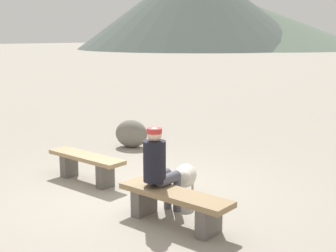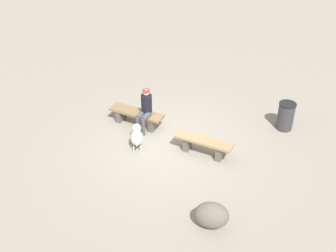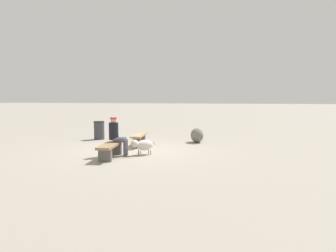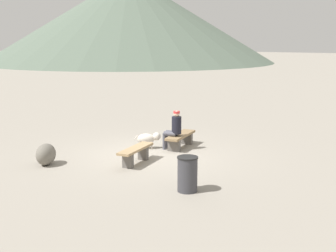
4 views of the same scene
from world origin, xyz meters
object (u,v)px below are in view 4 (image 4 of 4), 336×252
bench_left (136,152)px  bench_right (181,138)px  dog (148,138)px  boulder (46,154)px  trash_bin (187,174)px  seated_person (174,128)px

bench_left → bench_right: size_ratio=0.95×
dog → boulder: (-3.10, 1.27, -0.03)m
trash_bin → boulder: trash_bin is taller
seated_person → trash_bin: 3.97m
dog → trash_bin: bearing=-82.6°
trash_bin → boulder: (-0.25, 4.42, -0.11)m
bench_left → boulder: boulder is taller
bench_left → bench_right: bearing=-11.1°
bench_left → trash_bin: (-1.22, -2.41, 0.09)m
boulder → seated_person: bearing=-30.7°
dog → boulder: bearing=-152.7°
bench_right → trash_bin: trash_bin is taller
dog → trash_bin: size_ratio=0.87×
seated_person → dog: (-0.32, 0.77, -0.38)m
bench_right → boulder: (-3.78, 2.07, -0.01)m
dog → seated_person: bearing=-17.9°
bench_left → trash_bin: bearing=-126.4°
bench_left → trash_bin: trash_bin is taller
bench_right → dog: (-0.68, 0.80, 0.02)m
seated_person → boulder: seated_person is taller
bench_left → seated_person: bearing=-10.4°
bench_right → seated_person: bearing=165.4°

